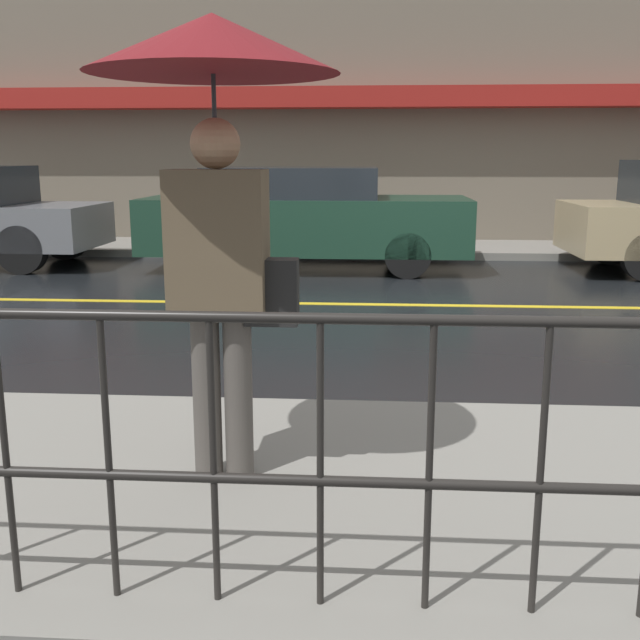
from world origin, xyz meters
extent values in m
plane|color=black|center=(0.00, 0.00, 0.00)|extent=(80.00, 80.00, 0.00)
cube|color=gray|center=(0.00, -4.90, 0.06)|extent=(28.00, 2.42, 0.12)
cube|color=gray|center=(0.00, 4.66, 0.06)|extent=(28.00, 1.93, 0.12)
cube|color=gold|center=(0.00, 0.00, 0.00)|extent=(25.20, 0.12, 0.01)
cube|color=#706656|center=(0.00, 5.77, 3.35)|extent=(28.00, 0.30, 6.69)
cube|color=maroon|center=(0.00, 5.35, 2.60)|extent=(16.80, 0.55, 0.35)
cylinder|color=black|center=(0.00, -5.86, 1.11)|extent=(12.00, 0.04, 0.04)
cylinder|color=black|center=(0.00, -5.86, 0.57)|extent=(12.00, 0.04, 0.04)
cylinder|color=black|center=(-1.94, -5.86, 0.61)|extent=(0.02, 0.02, 0.99)
cylinder|color=black|center=(-1.59, -5.86, 0.61)|extent=(0.02, 0.02, 0.99)
cylinder|color=black|center=(-1.24, -5.86, 0.61)|extent=(0.02, 0.02, 0.99)
cylinder|color=black|center=(-0.88, -5.86, 0.61)|extent=(0.02, 0.02, 0.99)
cylinder|color=black|center=(-0.53, -5.86, 0.61)|extent=(0.02, 0.02, 0.99)
cylinder|color=black|center=(-0.18, -5.86, 0.61)|extent=(0.02, 0.02, 0.99)
cylinder|color=#4C4742|center=(-1.49, -4.84, 0.52)|extent=(0.13, 0.13, 0.80)
cylinder|color=#4C4742|center=(-1.34, -4.84, 0.52)|extent=(0.13, 0.13, 0.80)
cube|color=brown|center=(-1.41, -4.84, 1.23)|extent=(0.43, 0.26, 0.63)
sphere|color=tan|center=(-1.41, -4.84, 1.66)|extent=(0.22, 0.22, 0.22)
cylinder|color=#262628|center=(-1.41, -4.84, 1.59)|extent=(0.02, 0.02, 0.71)
cone|color=maroon|center=(-1.41, -4.84, 2.07)|extent=(1.09, 1.09, 0.25)
cube|color=black|center=(-1.17, -4.84, 1.01)|extent=(0.24, 0.12, 0.30)
cylinder|color=black|center=(-5.57, 3.39, 0.34)|extent=(0.68, 0.22, 0.68)
cylinder|color=black|center=(-5.57, 1.88, 0.34)|extent=(0.68, 0.22, 0.68)
cube|color=#193828|center=(-1.68, 2.64, 0.65)|extent=(4.61, 1.73, 0.77)
cube|color=#1E2328|center=(-1.86, 2.64, 1.24)|extent=(2.40, 1.59, 0.42)
cylinder|color=black|center=(-0.25, 3.39, 0.31)|extent=(0.62, 0.22, 0.62)
cylinder|color=black|center=(-0.25, 1.88, 0.31)|extent=(0.62, 0.22, 0.62)
cylinder|color=black|center=(-3.11, 3.39, 0.31)|extent=(0.62, 0.22, 0.62)
cylinder|color=black|center=(-3.11, 1.88, 0.31)|extent=(0.62, 0.22, 0.62)
cylinder|color=black|center=(2.86, 3.42, 0.33)|extent=(0.66, 0.22, 0.66)
camera|label=1|loc=(-0.72, -8.13, 1.60)|focal=42.00mm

